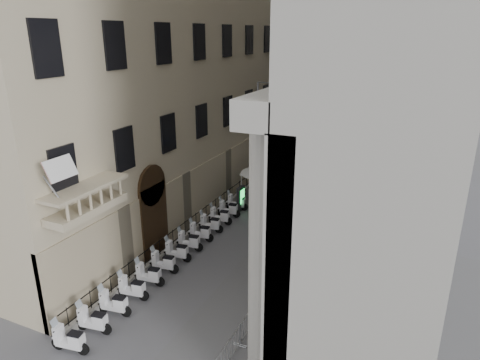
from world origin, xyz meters
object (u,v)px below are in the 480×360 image
Objects in this scene: street_lamp at (261,125)px; pedestrian_b at (350,156)px; scooter_0 at (72,352)px; security_tent at (266,166)px; pedestrian_a at (285,201)px; info_kiosk at (241,198)px.

street_lamp is 11.68m from pedestrian_b.
security_tent is (1.17, 19.36, 2.79)m from scooter_0.
pedestrian_a is 14.07m from pedestrian_b.
pedestrian_b is (4.41, 12.00, -1.86)m from security_tent.
street_lamp is 7.62m from pedestrian_a.
security_tent reaches higher than scooter_0.
info_kiosk is 3.25m from pedestrian_a.
scooter_0 is at bearing 93.54° from pedestrian_b.
pedestrian_b is (5.59, 31.36, 0.93)m from scooter_0.
security_tent is 4.24m from street_lamp.
street_lamp reaches higher than pedestrian_b.
pedestrian_b is (5.28, 14.83, -0.01)m from info_kiosk.
street_lamp is at bearing 98.73° from info_kiosk.
pedestrian_a reaches higher than info_kiosk.
pedestrian_a is (2.25, -1.90, -1.84)m from security_tent.
street_lamp reaches higher than info_kiosk.
security_tent is 2.20× the size of info_kiosk.
info_kiosk is at bearing -1.21° from pedestrian_a.
scooter_0 is at bearing -93.47° from security_tent.
scooter_0 is 0.36× the size of security_tent.
info_kiosk is 15.74m from pedestrian_b.
scooter_0 is 19.60m from security_tent.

